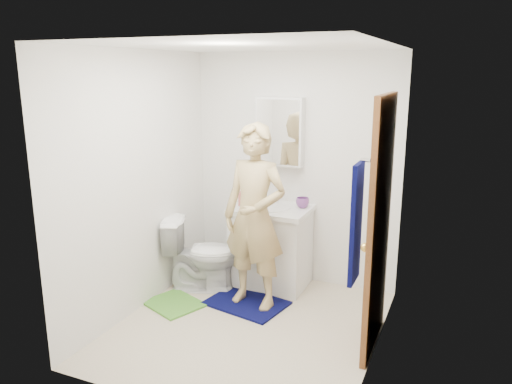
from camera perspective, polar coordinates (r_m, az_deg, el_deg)
floor at (r=4.60m, az=-0.91°, el=-15.21°), size 2.20×2.40×0.02m
ceiling at (r=4.02m, az=-1.05°, el=16.52°), size 2.20×2.40×0.02m
wall_back at (r=5.24m, az=4.49°, el=2.56°), size 2.20×0.02×2.40m
wall_front at (r=3.13m, az=-10.18°, el=-5.44°), size 2.20×0.02×2.40m
wall_left at (r=4.70m, az=-13.40°, el=0.90°), size 0.02×2.40×2.40m
wall_right at (r=3.84m, az=14.31°, el=-2.04°), size 0.02×2.40×2.40m
vanity_cabinet at (r=5.25m, az=1.70°, el=-6.49°), size 0.75×0.55×0.80m
countertop at (r=5.11m, az=1.74°, el=-2.02°), size 0.79×0.59×0.05m
sink_basin at (r=5.11m, az=1.74°, el=-1.86°), size 0.40×0.40×0.03m
faucet at (r=5.25m, az=2.47°, el=-0.64°), size 0.03×0.03×0.12m
medicine_cabinet at (r=5.17m, az=2.73°, el=6.91°), size 0.50×0.12×0.70m
mirror_panel at (r=5.11m, az=2.48°, el=6.83°), size 0.46×0.01×0.66m
door at (r=4.04m, az=13.89°, el=-3.82°), size 0.05×0.80×2.05m
door_knob at (r=3.77m, az=12.38°, el=-6.22°), size 0.07×0.07×0.07m
towel at (r=3.30m, az=11.36°, el=-3.57°), size 0.03×0.24×0.80m
towel_hook at (r=3.19m, az=12.42°, el=3.57°), size 0.06×0.02×0.02m
toilet at (r=5.18m, az=-6.19°, el=-7.05°), size 0.85×0.66×0.76m
bath_mat at (r=4.97m, az=-1.08°, el=-12.57°), size 0.82×0.65×0.02m
green_rug at (r=5.02m, az=-9.37°, el=-12.48°), size 0.64×0.60×0.02m
soap_dispenser at (r=5.17m, az=-1.47°, el=-0.38°), size 0.12×0.12×0.21m
toothbrush_cup at (r=5.10m, az=5.34°, el=-1.23°), size 0.14×0.14×0.11m
man at (r=4.63m, az=-0.16°, el=-2.85°), size 0.68×0.49×1.74m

